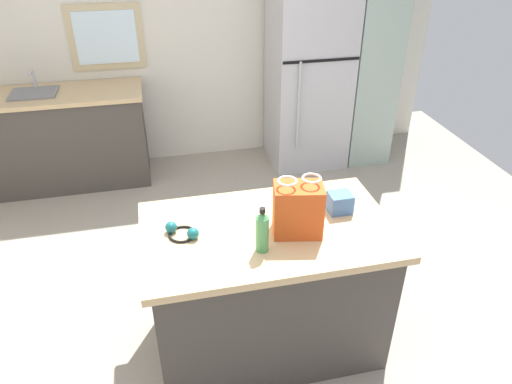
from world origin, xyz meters
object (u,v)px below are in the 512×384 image
object	(u,v)px
kitchen_island	(267,288)
ear_defenders	(182,232)
refrigerator	(309,74)
small_box	(340,202)
shopping_bag	(298,209)
tall_cabinet	(369,49)
bottle	(262,232)

from	to	relation	value
kitchen_island	ear_defenders	world-z (taller)	ear_defenders
kitchen_island	ear_defenders	xyz separation A→B (m)	(-0.46, 0.04, 0.46)
refrigerator	small_box	xyz separation A→B (m)	(-0.56, -2.29, 0.00)
shopping_bag	small_box	xyz separation A→B (m)	(0.30, 0.14, -0.09)
shopping_bag	ear_defenders	world-z (taller)	shopping_bag
small_box	ear_defenders	xyz separation A→B (m)	(-0.90, -0.04, -0.03)
shopping_bag	small_box	distance (m)	0.34
tall_cabinet	ear_defenders	distance (m)	3.13
shopping_bag	ear_defenders	distance (m)	0.62
kitchen_island	ear_defenders	bearing A→B (deg)	175.52
refrigerator	ear_defenders	bearing A→B (deg)	-122.12
ear_defenders	kitchen_island	bearing A→B (deg)	-4.48
shopping_bag	tall_cabinet	bearing A→B (deg)	58.70
tall_cabinet	small_box	size ratio (longest dim) A/B	17.71
kitchen_island	refrigerator	distance (m)	2.62
refrigerator	shopping_bag	bearing A→B (deg)	-109.44
small_box	ear_defenders	size ratio (longest dim) A/B	0.61
shopping_bag	bottle	world-z (taller)	shopping_bag
kitchen_island	bottle	distance (m)	0.58
small_box	bottle	xyz separation A→B (m)	(-0.52, -0.25, 0.06)
bottle	kitchen_island	bearing A→B (deg)	66.00
small_box	bottle	world-z (taller)	bottle
tall_cabinet	shopping_bag	distance (m)	2.85
shopping_bag	refrigerator	bearing A→B (deg)	70.56
tall_cabinet	ear_defenders	size ratio (longest dim) A/B	10.87
refrigerator	kitchen_island	bearing A→B (deg)	-112.93
bottle	ear_defenders	distance (m)	0.45
bottle	ear_defenders	bearing A→B (deg)	150.80
shopping_bag	small_box	bearing A→B (deg)	25.55
tall_cabinet	bottle	size ratio (longest dim) A/B	9.02
refrigerator	small_box	distance (m)	2.36
kitchen_island	small_box	xyz separation A→B (m)	(0.44, 0.07, 0.49)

